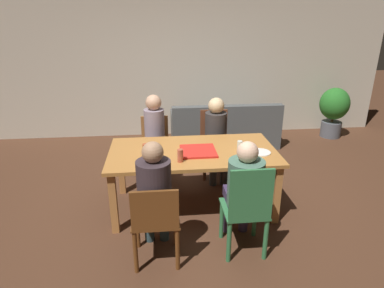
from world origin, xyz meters
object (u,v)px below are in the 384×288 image
Objects in this scene: dining_table at (193,157)px; person_1 at (155,191)px; chair_0 at (155,144)px; chair_2 at (214,142)px; chair_1 at (156,221)px; plate_0 at (158,163)px; drinking_glass_3 at (146,150)px; person_2 at (216,132)px; couch at (224,130)px; potted_plant at (334,109)px; plate_1 at (260,152)px; pizza_box_0 at (198,151)px; drinking_glass_1 at (180,156)px; chair_3 at (247,209)px; drinking_glass_2 at (154,148)px; drinking_glass_0 at (240,145)px; person_0 at (155,132)px; person_3 at (244,185)px.

person_1 reaches higher than dining_table.
chair_2 is (0.86, -0.03, 0.02)m from chair_0.
plate_0 is (0.03, 0.66, 0.28)m from chair_1.
dining_table is 0.58m from drinking_glass_3.
person_1 is 1.85m from person_2.
potted_plant is (2.16, 0.24, 0.27)m from couch.
plate_1 is (1.21, -1.10, 0.28)m from chair_0.
chair_2 is 1.07m from pizza_box_0.
drinking_glass_1 is 0.15× the size of potted_plant.
chair_2 is at bearing 56.43° from plate_0.
dining_table is at bearing 38.61° from plate_0.
chair_3 reaches higher than plate_0.
pizza_box_0 reaches higher than plate_1.
person_1 is 0.95m from pizza_box_0.
drinking_glass_1 is 1.32× the size of drinking_glass_2.
chair_2 is 2.87m from potted_plant.
potted_plant is at bearing 43.82° from chair_1.
potted_plant reaches higher than plate_1.
plate_0 is 1.19m from plate_1.
drinking_glass_0 is (0.14, -0.95, 0.31)m from chair_2.
person_1 is 0.63m from drinking_glass_1.
chair_0 is at bearing 90.00° from person_0.
drinking_glass_1 is (-0.72, -0.28, 0.02)m from drinking_glass_0.
person_1 is (0.00, -1.66, -0.00)m from person_0.
drinking_glass_3 reaches higher than drinking_glass_1.
chair_3 is at bearing -36.21° from plate_0.
person_2 is 1.24m from drinking_glass_1.
person_1 is at bearing -122.24° from pizza_box_0.
couch is at bearing 70.70° from pizza_box_0.
person_3 reaches higher than chair_2.
plate_1 is 1.64× the size of drinking_glass_3.
chair_0 is 1.02× the size of chair_1.
person_0 is 1.01× the size of person_1.
person_0 is 1.79m from couch.
person_2 is at bearing 90.00° from person_3.
drinking_glass_3 is (-0.96, -0.89, 0.13)m from person_2.
plate_0 is 2.31× the size of drinking_glass_0.
person_2 reaches higher than chair_1.
potted_plant is (3.49, 2.38, -0.26)m from drinking_glass_3.
chair_2 reaches higher than chair_0.
drinking_glass_3 is at bearing 120.57° from plate_0.
drinking_glass_1 is at bearing -75.92° from person_0.
drinking_glass_2 is (-0.46, -0.02, 0.14)m from dining_table.
person_3 reaches higher than drinking_glass_1.
person_2 reaches higher than drinking_glass_0.
dining_table is 13.57× the size of drinking_glass_1.
drinking_glass_3 is at bearing -134.93° from drinking_glass_2.
person_1 is (-0.45, -0.86, 0.04)m from dining_table.
chair_0 is at bearing 91.52° from plate_0.
dining_table is at bearing 61.08° from drinking_glass_1.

